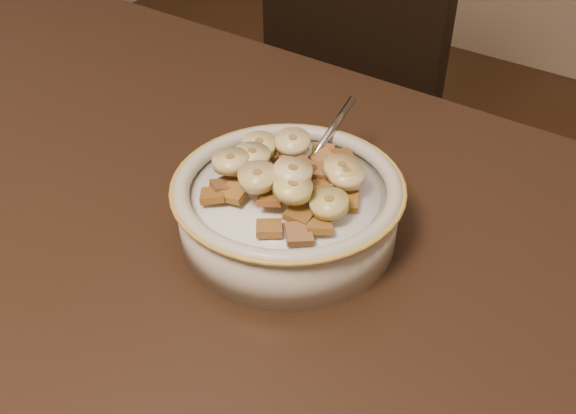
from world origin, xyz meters
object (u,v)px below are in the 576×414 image
Objects in this scene: table at (42,256)px; cereal_bowl at (288,214)px; chair at (294,146)px; spoon at (304,170)px.

table is 7.40× the size of cereal_bowl.
table is 0.71m from chair.
cereal_bowl is (0.35, -0.50, 0.32)m from chair.
spoon reaches higher than cereal_bowl.
chair is 0.69m from cereal_bowl.
table is 30.81× the size of spoon.
table is at bearing 35.63° from spoon.
cereal_bowl is at bearing -53.72° from chair.
chair is at bearing 105.67° from table.
spoon is (0.35, -0.47, 0.34)m from chair.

